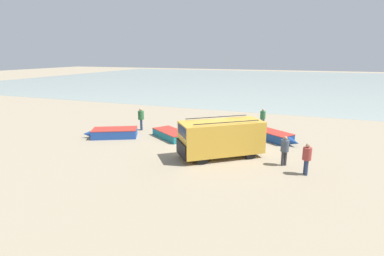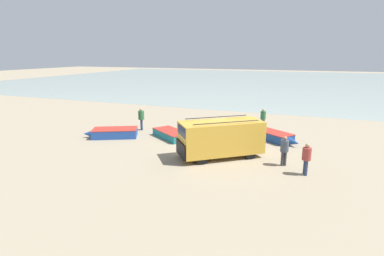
# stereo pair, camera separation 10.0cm
# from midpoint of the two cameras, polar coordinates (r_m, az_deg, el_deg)

# --- Properties ---
(ground_plane) EXTENTS (200.00, 200.00, 0.00)m
(ground_plane) POSITION_cam_midpoint_polar(r_m,az_deg,el_deg) (20.72, 3.56, -2.82)
(ground_plane) COLOR gray
(sea_water) EXTENTS (120.00, 80.00, 0.01)m
(sea_water) POSITION_cam_midpoint_polar(r_m,az_deg,el_deg) (71.41, 16.66, 8.57)
(sea_water) COLOR #99A89E
(sea_water) RESTS_ON ground_plane
(parked_van) EXTENTS (5.01, 4.52, 2.29)m
(parked_van) POSITION_cam_midpoint_polar(r_m,az_deg,el_deg) (17.65, 5.63, -1.81)
(parked_van) COLOR gold
(parked_van) RESTS_ON ground_plane
(fishing_rowboat_0) EXTENTS (3.65, 2.92, 0.54)m
(fishing_rowboat_0) POSITION_cam_midpoint_polar(r_m,az_deg,el_deg) (21.94, -4.03, -1.14)
(fishing_rowboat_0) COLOR #1E757F
(fishing_rowboat_0) RESTS_ON ground_plane
(fishing_rowboat_1) EXTENTS (3.92, 2.81, 0.64)m
(fishing_rowboat_1) POSITION_cam_midpoint_polar(r_m,az_deg,el_deg) (22.73, -14.65, -0.91)
(fishing_rowboat_1) COLOR #234CA3
(fishing_rowboat_1) RESTS_ON ground_plane
(fishing_rowboat_2) EXTENTS (4.22, 3.36, 0.63)m
(fishing_rowboat_2) POSITION_cam_midpoint_polar(r_m,az_deg,el_deg) (22.14, 14.74, -1.31)
(fishing_rowboat_2) COLOR navy
(fishing_rowboat_2) RESTS_ON ground_plane
(fisherman_0) EXTENTS (0.43, 0.43, 1.64)m
(fisherman_0) POSITION_cam_midpoint_polar(r_m,az_deg,el_deg) (25.17, 13.50, 2.12)
(fisherman_0) COLOR #5B564C
(fisherman_0) RESTS_ON ground_plane
(fisherman_1) EXTENTS (0.47, 0.47, 1.79)m
(fisherman_1) POSITION_cam_midpoint_polar(r_m,az_deg,el_deg) (24.26, -9.52, 2.11)
(fisherman_1) COLOR navy
(fisherman_1) RESTS_ON ground_plane
(fisherman_2) EXTENTS (0.44, 0.44, 1.67)m
(fisherman_2) POSITION_cam_midpoint_polar(r_m,az_deg,el_deg) (17.01, 17.36, -3.69)
(fisherman_2) COLOR #38383D
(fisherman_2) RESTS_ON ground_plane
(fisherman_3) EXTENTS (0.44, 0.44, 1.66)m
(fisherman_3) POSITION_cam_midpoint_polar(r_m,az_deg,el_deg) (16.08, 21.14, -5.05)
(fisherman_3) COLOR navy
(fisherman_3) RESTS_ON ground_plane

